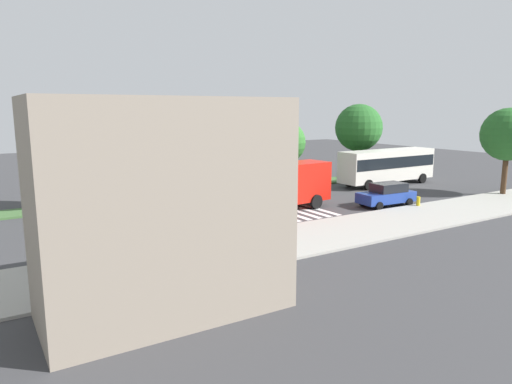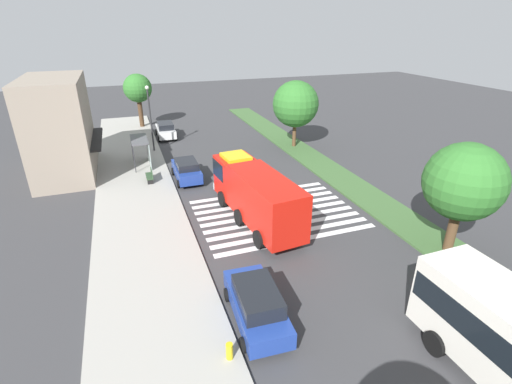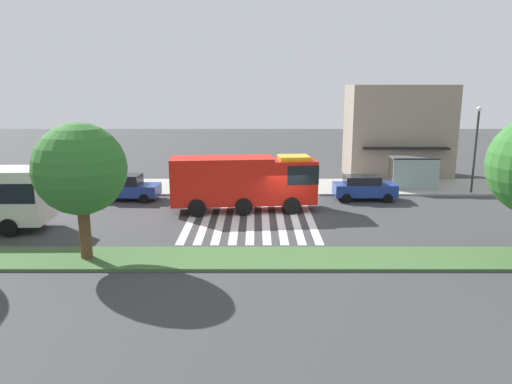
{
  "view_description": "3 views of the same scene",
  "coord_description": "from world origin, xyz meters",
  "px_view_note": "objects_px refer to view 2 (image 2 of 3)",
  "views": [
    {
      "loc": [
        16.44,
        29.92,
        7.6
      ],
      "look_at": [
        -1.43,
        1.02,
        1.48
      ],
      "focal_mm": 32.72,
      "sensor_mm": 36.0,
      "label": 1
    },
    {
      "loc": [
        -23.14,
        8.94,
        11.97
      ],
      "look_at": [
        -2.04,
        1.39,
        1.71
      ],
      "focal_mm": 26.27,
      "sensor_mm": 36.0,
      "label": 2
    },
    {
      "loc": [
        -1.98,
        -28.73,
        8.05
      ],
      "look_at": [
        -1.91,
        1.57,
        1.26
      ],
      "focal_mm": 33.92,
      "sensor_mm": 36.0,
      "label": 3
    }
  ],
  "objects_px": {
    "median_tree_west": "(464,182)",
    "fire_hydrant": "(230,351)",
    "fire_truck": "(254,191)",
    "parked_car_mid": "(187,170)",
    "bus_stop_shelter": "(144,146)",
    "parked_car_west": "(256,304)",
    "parked_car_east": "(166,130)",
    "street_lamp": "(150,113)",
    "sidewalk_tree_center": "(138,89)",
    "median_tree_center": "(296,104)",
    "bench_near_shelter": "(150,176)"
  },
  "relations": [
    {
      "from": "street_lamp",
      "to": "median_tree_center",
      "type": "distance_m",
      "value": 14.25
    },
    {
      "from": "fire_truck",
      "to": "sidewalk_tree_center",
      "type": "distance_m",
      "value": 27.39
    },
    {
      "from": "fire_truck",
      "to": "parked_car_west",
      "type": "relative_size",
      "value": 2.01
    },
    {
      "from": "fire_truck",
      "to": "median_tree_west",
      "type": "height_order",
      "value": "median_tree_west"
    },
    {
      "from": "bench_near_shelter",
      "to": "sidewalk_tree_center",
      "type": "relative_size",
      "value": 0.26
    },
    {
      "from": "parked_car_west",
      "to": "parked_car_east",
      "type": "height_order",
      "value": "parked_car_west"
    },
    {
      "from": "parked_car_mid",
      "to": "parked_car_east",
      "type": "relative_size",
      "value": 0.97
    },
    {
      "from": "median_tree_center",
      "to": "bus_stop_shelter",
      "type": "bearing_deg",
      "value": 92.27
    },
    {
      "from": "median_tree_center",
      "to": "median_tree_west",
      "type": "bearing_deg",
      "value": -180.0
    },
    {
      "from": "street_lamp",
      "to": "sidewalk_tree_center",
      "type": "height_order",
      "value": "street_lamp"
    },
    {
      "from": "median_tree_west",
      "to": "fire_hydrant",
      "type": "relative_size",
      "value": 8.95
    },
    {
      "from": "sidewalk_tree_center",
      "to": "median_tree_center",
      "type": "distance_m",
      "value": 19.64
    },
    {
      "from": "median_tree_center",
      "to": "parked_car_west",
      "type": "bearing_deg",
      "value": 151.34
    },
    {
      "from": "parked_car_west",
      "to": "parked_car_east",
      "type": "bearing_deg",
      "value": 3.31
    },
    {
      "from": "parked_car_mid",
      "to": "street_lamp",
      "type": "relative_size",
      "value": 0.69
    },
    {
      "from": "parked_car_mid",
      "to": "parked_car_east",
      "type": "distance_m",
      "value": 13.12
    },
    {
      "from": "parked_car_east",
      "to": "fire_hydrant",
      "type": "bearing_deg",
      "value": 177.79
    },
    {
      "from": "street_lamp",
      "to": "bus_stop_shelter",
      "type": "bearing_deg",
      "value": 164.12
    },
    {
      "from": "street_lamp",
      "to": "parked_car_west",
      "type": "bearing_deg",
      "value": -175.95
    },
    {
      "from": "bench_near_shelter",
      "to": "median_tree_center",
      "type": "bearing_deg",
      "value": -72.89
    },
    {
      "from": "bench_near_shelter",
      "to": "sidewalk_tree_center",
      "type": "bearing_deg",
      "value": -2.17
    },
    {
      "from": "street_lamp",
      "to": "fire_hydrant",
      "type": "distance_m",
      "value": 27.27
    },
    {
      "from": "parked_car_west",
      "to": "parked_car_mid",
      "type": "distance_m",
      "value": 16.95
    },
    {
      "from": "parked_car_mid",
      "to": "fire_hydrant",
      "type": "distance_m",
      "value": 18.7
    },
    {
      "from": "fire_truck",
      "to": "street_lamp",
      "type": "height_order",
      "value": "street_lamp"
    },
    {
      "from": "parked_car_mid",
      "to": "street_lamp",
      "type": "bearing_deg",
      "value": 11.67
    },
    {
      "from": "bench_near_shelter",
      "to": "median_tree_west",
      "type": "distance_m",
      "value": 22.22
    },
    {
      "from": "parked_car_mid",
      "to": "sidewalk_tree_center",
      "type": "height_order",
      "value": "sidewalk_tree_center"
    },
    {
      "from": "parked_car_east",
      "to": "street_lamp",
      "type": "height_order",
      "value": "street_lamp"
    },
    {
      "from": "fire_truck",
      "to": "parked_car_west",
      "type": "height_order",
      "value": "fire_truck"
    },
    {
      "from": "fire_truck",
      "to": "parked_car_mid",
      "type": "bearing_deg",
      "value": 14.39
    },
    {
      "from": "parked_car_east",
      "to": "fire_hydrant",
      "type": "height_order",
      "value": "parked_car_east"
    },
    {
      "from": "bench_near_shelter",
      "to": "street_lamp",
      "type": "bearing_deg",
      "value": -7.79
    },
    {
      "from": "median_tree_west",
      "to": "fire_hydrant",
      "type": "bearing_deg",
      "value": 102.62
    },
    {
      "from": "parked_car_mid",
      "to": "median_tree_west",
      "type": "bearing_deg",
      "value": -142.62
    },
    {
      "from": "parked_car_east",
      "to": "parked_car_west",
      "type": "bearing_deg",
      "value": -179.15
    },
    {
      "from": "fire_truck",
      "to": "median_tree_west",
      "type": "distance_m",
      "value": 11.92
    },
    {
      "from": "bench_near_shelter",
      "to": "sidewalk_tree_center",
      "type": "distance_m",
      "value": 18.58
    },
    {
      "from": "street_lamp",
      "to": "median_tree_west",
      "type": "relative_size",
      "value": 1.01
    },
    {
      "from": "parked_car_mid",
      "to": "street_lamp",
      "type": "height_order",
      "value": "street_lamp"
    },
    {
      "from": "bus_stop_shelter",
      "to": "fire_hydrant",
      "type": "bearing_deg",
      "value": -176.98
    },
    {
      "from": "parked_car_west",
      "to": "parked_car_mid",
      "type": "height_order",
      "value": "parked_car_west"
    },
    {
      "from": "sidewalk_tree_center",
      "to": "median_tree_center",
      "type": "bearing_deg",
      "value": -133.53
    },
    {
      "from": "fire_truck",
      "to": "fire_hydrant",
      "type": "relative_size",
      "value": 13.77
    },
    {
      "from": "bus_stop_shelter",
      "to": "parked_car_east",
      "type": "bearing_deg",
      "value": -18.7
    },
    {
      "from": "street_lamp",
      "to": "median_tree_center",
      "type": "relative_size",
      "value": 0.96
    },
    {
      "from": "parked_car_mid",
      "to": "sidewalk_tree_center",
      "type": "xyz_separation_m",
      "value": [
        18.61,
        2.2,
        3.77
      ]
    },
    {
      "from": "fire_truck",
      "to": "bench_near_shelter",
      "type": "height_order",
      "value": "fire_truck"
    },
    {
      "from": "fire_truck",
      "to": "parked_car_west",
      "type": "bearing_deg",
      "value": 155.72
    },
    {
      "from": "parked_car_east",
      "to": "street_lamp",
      "type": "xyz_separation_m",
      "value": [
        -4.69,
        1.8,
        2.98
      ]
    }
  ]
}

